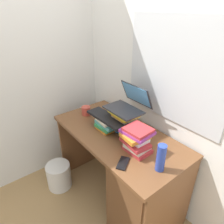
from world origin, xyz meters
TOP-DOWN VIEW (x-y plane):
  - ground_plane at (0.00, 0.00)m, footprint 6.00×6.00m
  - wall_back at (0.00, 0.36)m, footprint 6.00×0.06m
  - wall_left at (-0.88, 0.00)m, footprint 0.05×6.00m
  - desk at (0.32, -0.02)m, footprint 1.26×0.63m
  - book_stack_tall at (0.01, 0.06)m, footprint 0.25×0.19m
  - book_stack_keyboard_riser at (-0.11, -0.03)m, footprint 0.21×0.18m
  - book_stack_side at (0.27, -0.04)m, footprint 0.24×0.22m
  - laptop at (0.00, 0.12)m, footprint 0.32×0.30m
  - keyboard at (-0.11, -0.03)m, footprint 0.42×0.16m
  - computer_mouse at (0.16, -0.01)m, footprint 0.06×0.10m
  - mug at (-0.46, -0.04)m, footprint 0.12×0.09m
  - water_bottle at (0.52, -0.06)m, footprint 0.06×0.06m
  - cell_phone at (0.32, -0.21)m, footprint 0.13×0.15m
  - wastebasket at (-0.48, -0.41)m, footprint 0.25×0.25m

SIDE VIEW (x-z plane):
  - ground_plane at x=0.00m, z-range 0.00..0.00m
  - wastebasket at x=-0.48m, z-range 0.00..0.28m
  - desk at x=0.32m, z-range 0.03..0.81m
  - cell_phone at x=0.32m, z-range 0.77..0.78m
  - computer_mouse at x=0.16m, z-range 0.77..0.81m
  - mug at x=-0.46m, z-range 0.77..0.86m
  - book_stack_keyboard_riser at x=-0.11m, z-range 0.77..0.88m
  - water_bottle at x=0.52m, z-range 0.77..0.97m
  - book_stack_side at x=0.27m, z-range 0.78..0.97m
  - book_stack_tall at x=0.01m, z-range 0.78..0.98m
  - keyboard at x=-0.11m, z-range 0.88..0.90m
  - laptop at x=0.00m, z-range 0.92..1.13m
  - wall_left at x=-0.88m, z-range 0.00..2.60m
  - wall_back at x=0.00m, z-range 0.00..2.60m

